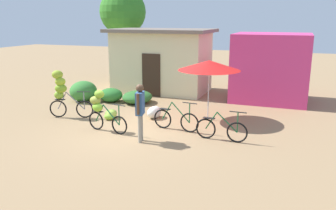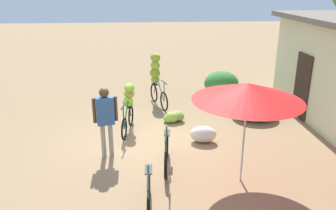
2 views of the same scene
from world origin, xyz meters
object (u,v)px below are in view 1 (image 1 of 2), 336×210
at_px(tree_behind_building, 123,12).
at_px(bicycle_center_loaded, 176,120).
at_px(bicycle_leftmost, 62,90).
at_px(bicycle_by_shop, 221,129).
at_px(shop_pink, 271,67).
at_px(person_vendor, 140,107).
at_px(bicycle_near_pile, 101,108).
at_px(banana_pile_on_ground, 111,115).
at_px(market_umbrella, 209,65).
at_px(building_low, 162,60).
at_px(produce_sack, 154,112).

distance_m(tree_behind_building, bicycle_center_loaded, 10.90).
relative_size(bicycle_leftmost, bicycle_by_shop, 1.10).
bearing_deg(shop_pink, person_vendor, -114.04).
height_order(bicycle_near_pile, banana_pile_on_ground, bicycle_near_pile).
xyz_separation_m(bicycle_leftmost, person_vendor, (3.77, -1.37, 0.05)).
relative_size(market_umbrella, bicycle_by_shop, 1.38).
bearing_deg(bicycle_center_loaded, person_vendor, -114.48).
height_order(building_low, bicycle_center_loaded, building_low).
bearing_deg(market_umbrella, person_vendor, -114.22).
relative_size(shop_pink, bicycle_by_shop, 2.01).
bearing_deg(produce_sack, person_vendor, -76.43).
bearing_deg(market_umbrella, bicycle_leftmost, -162.98).
xyz_separation_m(market_umbrella, bicycle_center_loaded, (-0.69, -1.54, -1.63)).
height_order(bicycle_near_pile, person_vendor, person_vendor).
height_order(market_umbrella, bicycle_leftmost, market_umbrella).
bearing_deg(building_low, produce_sack, -71.73).
distance_m(market_umbrella, banana_pile_on_ground, 3.99).
bearing_deg(bicycle_leftmost, tree_behind_building, 102.11).
distance_m(tree_behind_building, market_umbrella, 9.78).
height_order(tree_behind_building, bicycle_by_shop, tree_behind_building).
distance_m(bicycle_by_shop, produce_sack, 3.21).
distance_m(building_low, bicycle_by_shop, 7.66).
height_order(shop_pink, person_vendor, shop_pink).
bearing_deg(bicycle_near_pile, banana_pile_on_ground, 107.24).
distance_m(tree_behind_building, bicycle_leftmost, 8.93).
distance_m(bicycle_near_pile, produce_sack, 2.30).
relative_size(tree_behind_building, bicycle_by_shop, 3.32).
bearing_deg(bicycle_leftmost, person_vendor, -19.90).
distance_m(market_umbrella, bicycle_leftmost, 5.41).
relative_size(building_low, bicycle_by_shop, 3.13).
distance_m(building_low, bicycle_near_pile, 6.71).
xyz_separation_m(banana_pile_on_ground, produce_sack, (1.45, 0.65, 0.06)).
relative_size(bicycle_leftmost, person_vendor, 1.01).
xyz_separation_m(bicycle_center_loaded, produce_sack, (-1.22, 1.07, -0.14)).
height_order(building_low, tree_behind_building, tree_behind_building).
height_order(bicycle_leftmost, bicycle_by_shop, bicycle_leftmost).
relative_size(market_umbrella, bicycle_near_pile, 1.41).
bearing_deg(bicycle_by_shop, bicycle_leftmost, 175.91).
xyz_separation_m(bicycle_by_shop, banana_pile_on_ground, (-4.28, 0.87, -0.19)).
bearing_deg(person_vendor, shop_pink, 65.96).
xyz_separation_m(bicycle_near_pile, produce_sack, (1.04, 1.98, -0.56)).
distance_m(shop_pink, person_vendor, 7.64).
bearing_deg(bicycle_by_shop, building_low, 125.20).
relative_size(shop_pink, market_umbrella, 1.45).
bearing_deg(market_umbrella, building_low, 129.41).
relative_size(tree_behind_building, person_vendor, 3.03).
relative_size(market_umbrella, banana_pile_on_ground, 2.84).
relative_size(bicycle_near_pile, banana_pile_on_ground, 2.01).
relative_size(produce_sack, person_vendor, 0.40).
relative_size(bicycle_leftmost, bicycle_center_loaded, 1.09).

